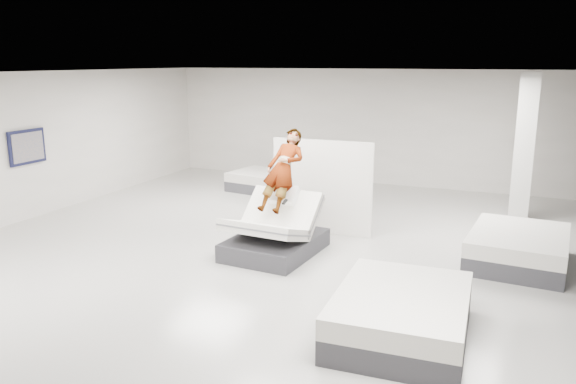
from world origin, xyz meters
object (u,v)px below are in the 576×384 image
object	(u,v)px
flat_bed_right_far	(518,248)
column	(524,148)
divider_panel	(322,187)
wall_poster	(27,147)
flat_bed_right_near	(401,315)
remote	(285,202)
flat_bed_left_far	(267,181)
hero_bed	(275,234)
person	(283,186)

from	to	relation	value
flat_bed_right_far	column	size ratio (longest dim) A/B	0.68
divider_panel	wall_poster	world-z (taller)	wall_poster
divider_panel	flat_bed_right_near	world-z (taller)	divider_panel
remote	flat_bed_left_far	size ratio (longest dim) A/B	0.07
hero_bed	wall_poster	bearing A→B (deg)	179.01
remote	flat_bed_right_far	distance (m)	4.10
divider_panel	flat_bed_left_far	world-z (taller)	divider_panel
person	flat_bed_right_near	xyz separation A→B (m)	(2.72, -2.57, -0.91)
divider_panel	flat_bed_left_far	size ratio (longest dim) A/B	1.03
hero_bed	flat_bed_right_far	bearing A→B (deg)	15.84
flat_bed_right_far	flat_bed_left_far	distance (m)	7.18
remote	flat_bed_left_far	world-z (taller)	remote
hero_bed	person	bearing A→B (deg)	85.66
person	flat_bed_right_far	size ratio (longest dim) A/B	0.77
divider_panel	flat_bed_right_near	xyz separation A→B (m)	(2.42, -3.84, -0.65)
hero_bed	divider_panel	xyz separation A→B (m)	(0.33, 1.59, 0.58)
person	column	xyz separation A→B (m)	(4.00, 3.78, 0.40)
flat_bed_right_near	wall_poster	bearing A→B (deg)	164.84
flat_bed_right_near	remote	bearing A→B (deg)	138.99
flat_bed_right_near	flat_bed_left_far	size ratio (longest dim) A/B	1.09
person	remote	distance (m)	0.46
wall_poster	remote	bearing A→B (deg)	-1.35
flat_bed_right_near	flat_bed_right_far	bearing A→B (deg)	68.75
wall_poster	column	bearing A→B (deg)	21.93
hero_bed	flat_bed_left_far	size ratio (longest dim) A/B	0.96
divider_panel	wall_poster	xyz separation A→B (m)	(-6.24, -1.49, 0.65)
hero_bed	flat_bed_right_near	size ratio (longest dim) A/B	0.88
flat_bed_right_near	wall_poster	size ratio (longest dim) A/B	2.31
divider_panel	flat_bed_right_far	xyz separation A→B (m)	(3.74, -0.44, -0.66)
flat_bed_right_far	wall_poster	distance (m)	10.11
flat_bed_right_far	flat_bed_right_near	world-z (taller)	flat_bed_right_near
person	remote	world-z (taller)	person
hero_bed	flat_bed_left_far	distance (m)	5.09
person	divider_panel	size ratio (longest dim) A/B	0.80
remote	column	bearing A→B (deg)	51.74
person	divider_panel	distance (m)	1.33
hero_bed	divider_panel	world-z (taller)	divider_panel
flat_bed_left_far	wall_poster	distance (m)	5.91
person	column	size ratio (longest dim) A/B	0.52
flat_bed_left_far	flat_bed_right_far	bearing A→B (deg)	-28.27
flat_bed_right_near	wall_poster	xyz separation A→B (m)	(-8.65, 2.34, 1.31)
person	remote	bearing A→B (deg)	-57.85
person	flat_bed_right_near	distance (m)	3.85
remote	flat_bed_right_far	size ratio (longest dim) A/B	0.06
remote	column	size ratio (longest dim) A/B	0.04
remote	divider_panel	distance (m)	1.64
person	flat_bed_right_far	bearing A→B (deg)	15.95
flat_bed_right_near	hero_bed	bearing A→B (deg)	140.79
flat_bed_left_far	column	distance (m)	6.45
hero_bed	flat_bed_right_far	distance (m)	4.23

